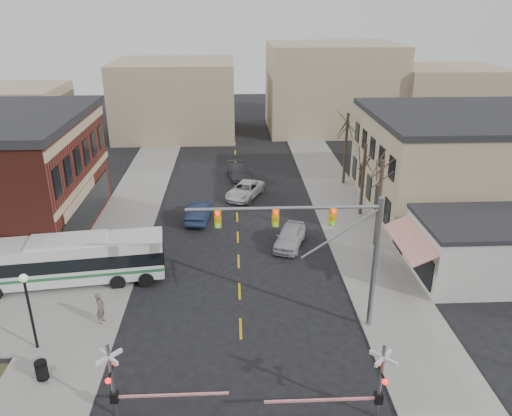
{
  "coord_description": "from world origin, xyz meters",
  "views": [
    {
      "loc": [
        -0.24,
        -21.78,
        17.43
      ],
      "look_at": [
        1.34,
        11.6,
        3.5
      ],
      "focal_mm": 35.0,
      "sensor_mm": 36.0,
      "label": 1
    }
  ],
  "objects_px": {
    "rr_crossing_west": "(122,381)",
    "car_d": "(239,173)",
    "trash_bin": "(42,370)",
    "car_c": "(245,190)",
    "street_lamp": "(27,296)",
    "car_b": "(199,212)",
    "pedestrian_near": "(101,308)",
    "transit_bus": "(70,260)",
    "rr_crossing_east": "(371,383)",
    "car_a": "(290,236)",
    "traffic_signal_mast": "(325,238)",
    "pedestrian_far": "(83,272)"
  },
  "relations": [
    {
      "from": "rr_crossing_west",
      "to": "car_d",
      "type": "distance_m",
      "value": 32.72
    },
    {
      "from": "trash_bin",
      "to": "car_c",
      "type": "height_order",
      "value": "car_c"
    },
    {
      "from": "street_lamp",
      "to": "car_b",
      "type": "height_order",
      "value": "street_lamp"
    },
    {
      "from": "car_d",
      "to": "pedestrian_near",
      "type": "distance_m",
      "value": 26.46
    },
    {
      "from": "car_c",
      "to": "transit_bus",
      "type": "bearing_deg",
      "value": -103.36
    },
    {
      "from": "rr_crossing_east",
      "to": "car_d",
      "type": "relative_size",
      "value": 1.11
    },
    {
      "from": "car_a",
      "to": "car_d",
      "type": "xyz_separation_m",
      "value": [
        -3.65,
        15.6,
        -0.05
      ]
    },
    {
      "from": "street_lamp",
      "to": "car_b",
      "type": "xyz_separation_m",
      "value": [
        7.74,
        16.85,
        -2.55
      ]
    },
    {
      "from": "transit_bus",
      "to": "trash_bin",
      "type": "height_order",
      "value": "transit_bus"
    },
    {
      "from": "car_d",
      "to": "rr_crossing_west",
      "type": "bearing_deg",
      "value": -107.43
    },
    {
      "from": "car_b",
      "to": "rr_crossing_west",
      "type": "bearing_deg",
      "value": 90.38
    },
    {
      "from": "traffic_signal_mast",
      "to": "car_a",
      "type": "relative_size",
      "value": 2.24
    },
    {
      "from": "rr_crossing_west",
      "to": "car_b",
      "type": "height_order",
      "value": "rr_crossing_west"
    },
    {
      "from": "street_lamp",
      "to": "car_d",
      "type": "distance_m",
      "value": 29.62
    },
    {
      "from": "traffic_signal_mast",
      "to": "pedestrian_near",
      "type": "relative_size",
      "value": 5.41
    },
    {
      "from": "pedestrian_near",
      "to": "rr_crossing_east",
      "type": "bearing_deg",
      "value": -110.11
    },
    {
      "from": "rr_crossing_west",
      "to": "street_lamp",
      "type": "distance_m",
      "value": 7.67
    },
    {
      "from": "car_d",
      "to": "car_c",
      "type": "bearing_deg",
      "value": -92.2
    },
    {
      "from": "pedestrian_near",
      "to": "car_b",
      "type": "bearing_deg",
      "value": -8.57
    },
    {
      "from": "transit_bus",
      "to": "car_b",
      "type": "bearing_deg",
      "value": 52.13
    },
    {
      "from": "street_lamp",
      "to": "trash_bin",
      "type": "xyz_separation_m",
      "value": [
        1.13,
        -2.44,
        -2.72
      ]
    },
    {
      "from": "car_b",
      "to": "pedestrian_near",
      "type": "relative_size",
      "value": 2.49
    },
    {
      "from": "rr_crossing_east",
      "to": "car_a",
      "type": "bearing_deg",
      "value": 95.37
    },
    {
      "from": "car_c",
      "to": "trash_bin",
      "type": "bearing_deg",
      "value": -88.99
    },
    {
      "from": "car_c",
      "to": "traffic_signal_mast",
      "type": "bearing_deg",
      "value": -55.17
    },
    {
      "from": "trash_bin",
      "to": "rr_crossing_east",
      "type": "bearing_deg",
      "value": -11.45
    },
    {
      "from": "car_b",
      "to": "car_c",
      "type": "height_order",
      "value": "car_b"
    },
    {
      "from": "rr_crossing_west",
      "to": "car_c",
      "type": "distance_m",
      "value": 27.72
    },
    {
      "from": "rr_crossing_east",
      "to": "pedestrian_near",
      "type": "distance_m",
      "value": 15.69
    },
    {
      "from": "pedestrian_near",
      "to": "traffic_signal_mast",
      "type": "bearing_deg",
      "value": -84.87
    },
    {
      "from": "rr_crossing_west",
      "to": "pedestrian_near",
      "type": "height_order",
      "value": "rr_crossing_west"
    },
    {
      "from": "traffic_signal_mast",
      "to": "pedestrian_far",
      "type": "bearing_deg",
      "value": 159.37
    },
    {
      "from": "trash_bin",
      "to": "pedestrian_near",
      "type": "xyz_separation_m",
      "value": [
        1.83,
        4.59,
        0.46
      ]
    },
    {
      "from": "traffic_signal_mast",
      "to": "car_c",
      "type": "distance_m",
      "value": 21.78
    },
    {
      "from": "car_b",
      "to": "pedestrian_near",
      "type": "bearing_deg",
      "value": 77.74
    },
    {
      "from": "car_b",
      "to": "car_d",
      "type": "relative_size",
      "value": 0.94
    },
    {
      "from": "rr_crossing_west",
      "to": "car_b",
      "type": "relative_size",
      "value": 1.18
    },
    {
      "from": "car_c",
      "to": "pedestrian_near",
      "type": "relative_size",
      "value": 2.66
    },
    {
      "from": "transit_bus",
      "to": "pedestrian_near",
      "type": "bearing_deg",
      "value": -57.44
    },
    {
      "from": "car_b",
      "to": "trash_bin",
      "type": "bearing_deg",
      "value": 76.83
    },
    {
      "from": "trash_bin",
      "to": "car_b",
      "type": "xyz_separation_m",
      "value": [
        6.61,
        19.29,
        0.17
      ]
    },
    {
      "from": "car_d",
      "to": "pedestrian_near",
      "type": "relative_size",
      "value": 2.66
    },
    {
      "from": "transit_bus",
      "to": "car_c",
      "type": "bearing_deg",
      "value": 52.08
    },
    {
      "from": "car_d",
      "to": "trash_bin",
      "type": "bearing_deg",
      "value": -116.46
    },
    {
      "from": "car_a",
      "to": "pedestrian_far",
      "type": "relative_size",
      "value": 3.05
    },
    {
      "from": "street_lamp",
      "to": "car_c",
      "type": "distance_m",
      "value": 25.15
    },
    {
      "from": "traffic_signal_mast",
      "to": "rr_crossing_west",
      "type": "bearing_deg",
      "value": -148.1
    },
    {
      "from": "street_lamp",
      "to": "car_d",
      "type": "height_order",
      "value": "street_lamp"
    },
    {
      "from": "rr_crossing_west",
      "to": "pedestrian_near",
      "type": "relative_size",
      "value": 2.94
    },
    {
      "from": "trash_bin",
      "to": "pedestrian_near",
      "type": "height_order",
      "value": "pedestrian_near"
    }
  ]
}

